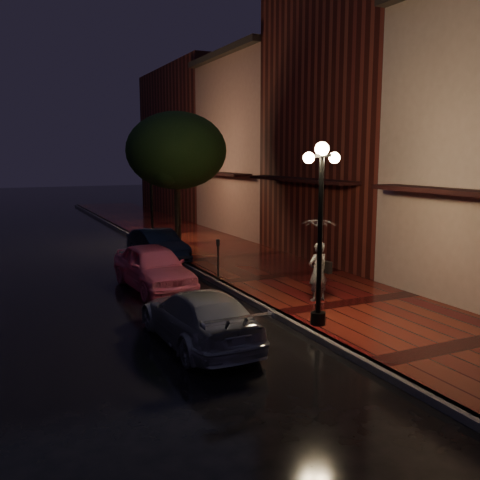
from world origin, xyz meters
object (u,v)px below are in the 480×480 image
silver_car (199,317)px  woman_with_umbrella (319,247)px  streetlamp_far (151,189)px  parking_meter (218,254)px  navy_car (158,245)px  street_tree (177,153)px  pink_car (154,267)px  streetlamp_near (320,223)px

silver_car → woman_with_umbrella: size_ratio=1.82×
streetlamp_far → silver_car: streetlamp_far is taller
streetlamp_far → parking_meter: bearing=-91.4°
silver_car → navy_car: bearing=-102.4°
street_tree → pink_car: size_ratio=1.40×
streetlamp_near → silver_car: size_ratio=1.03×
woman_with_umbrella → parking_meter: woman_with_umbrella is taller
navy_car → parking_meter: (0.75, -4.38, 0.30)m
silver_car → street_tree: bearing=-107.5°
streetlamp_far → pink_car: streetlamp_far is taller
streetlamp_near → navy_car: 10.24m
streetlamp_far → woman_with_umbrella: streetlamp_far is taller
street_tree → silver_car: bearing=-106.5°
streetlamp_far → parking_meter: size_ratio=3.37×
streetlamp_far → woman_with_umbrella: (1.18, -12.20, -0.92)m
streetlamp_near → woman_with_umbrella: (1.18, 1.80, -0.92)m
navy_car → parking_meter: size_ratio=2.98×
streetlamp_near → navy_car: streetlamp_near is taller
pink_car → silver_car: 5.24m
streetlamp_near → street_tree: (0.26, 10.99, 1.64)m
streetlamp_far → silver_car: bearing=-102.0°
woman_with_umbrella → streetlamp_near: bearing=53.8°
streetlamp_near → streetlamp_far: (0.00, 14.00, 0.00)m
streetlamp_near → streetlamp_far: 14.00m
pink_car → navy_car: (1.45, 4.41, -0.08)m
street_tree → silver_car: size_ratio=1.38×
streetlamp_near → parking_meter: streetlamp_near is taller
street_tree → navy_car: 3.94m
streetlamp_near → woman_with_umbrella: size_ratio=1.86×
street_tree → silver_car: 11.65m
pink_car → parking_meter: parking_meter is taller
pink_car → parking_meter: 2.21m
parking_meter → streetlamp_far: bearing=111.7°
woman_with_umbrella → navy_car: bearing=-78.4°
street_tree → pink_car: bearing=-116.3°
streetlamp_near → navy_car: bearing=95.4°
street_tree → silver_car: (-3.15, -10.61, -3.63)m
streetlamp_near → parking_meter: bearing=92.0°
streetlamp_far → silver_car: 14.06m
silver_car → woman_with_umbrella: (4.07, 1.42, 1.07)m
navy_car → silver_car: bearing=-106.3°
street_tree → navy_car: size_ratio=1.52×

